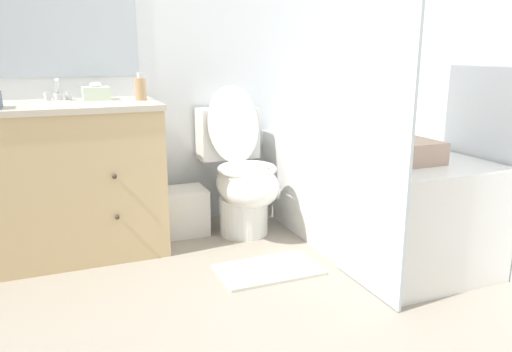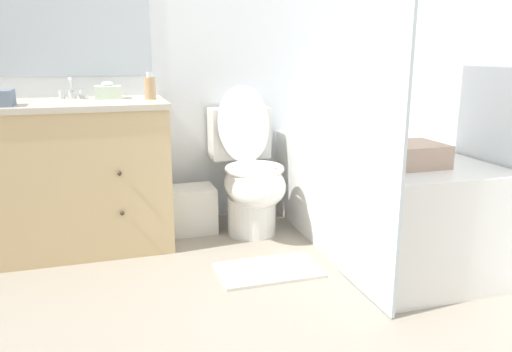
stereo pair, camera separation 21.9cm
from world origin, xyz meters
name	(u,v)px [view 2 (the right image)]	position (x,y,z in m)	size (l,w,h in m)	color
wall_back	(190,24)	(-0.01, 1.67, 1.25)	(8.00, 0.06, 2.50)	silver
wall_right	(452,20)	(1.25, 0.82, 1.25)	(0.05, 2.64, 2.50)	silver
vanity_cabinet	(77,174)	(-0.72, 1.36, 0.42)	(1.00, 0.61, 0.82)	tan
sink_faucet	(72,92)	(-0.72, 1.53, 0.86)	(0.14, 0.12, 0.12)	silver
toilet	(250,175)	(0.26, 1.29, 0.36)	(0.38, 0.68, 0.89)	white
bathtub	(374,196)	(0.88, 0.89, 0.28)	(0.66, 1.50, 0.56)	white
shower_curtain	(375,88)	(0.54, 0.35, 0.94)	(0.01, 0.50, 1.87)	silver
wastebasket	(192,209)	(-0.08, 1.40, 0.14)	(0.28, 0.24, 0.28)	silver
tissue_box	(108,92)	(-0.53, 1.46, 0.86)	(0.14, 0.12, 0.10)	silver
soap_dispenser	(150,87)	(-0.30, 1.36, 0.89)	(0.06, 0.06, 0.15)	tan
bath_towel_folded	(405,155)	(0.78, 0.46, 0.62)	(0.35, 0.26, 0.11)	tan
bath_mat	(268,270)	(0.19, 0.69, 0.01)	(0.51, 0.31, 0.02)	silver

